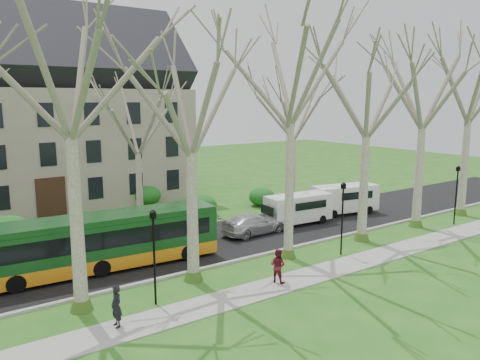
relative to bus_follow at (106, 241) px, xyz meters
name	(u,v)px	position (x,y,z in m)	size (l,w,h in m)	color
ground	(250,270)	(6.25, -4.64, -1.59)	(120.00, 120.00, 0.00)	#255E1A
sidewalk	(279,285)	(6.25, -7.14, -1.56)	(70.00, 2.00, 0.06)	gray
road	(199,244)	(6.25, 0.86, -1.56)	(80.00, 8.00, 0.06)	black
curb	(234,261)	(6.25, -3.14, -1.52)	(80.00, 0.25, 0.14)	#A5A39E
building	(29,112)	(0.25, 19.36, 6.48)	(26.50, 12.20, 16.00)	gray
tree_row_verge	(247,141)	(6.25, -4.34, 5.41)	(49.00, 7.00, 14.00)	gray
tree_row_far	(142,145)	(4.92, 6.36, 4.41)	(33.00, 7.00, 12.00)	gray
lamp_row	(261,229)	(6.25, -5.64, 0.98)	(36.22, 0.22, 4.30)	black
hedges	(84,213)	(1.59, 9.36, -0.59)	(30.60, 8.60, 2.00)	#1A5B1D
bus_follow	(106,241)	(0.00, 0.00, 0.00)	(12.23, 2.55, 3.06)	#124019
sedan	(254,224)	(10.47, 0.72, -0.83)	(1.96, 4.81, 1.40)	silver
van_a	(298,209)	(14.68, 0.89, -0.43)	(5.04, 1.83, 2.20)	white
van_b	(345,200)	(19.88, 1.11, -0.37)	(5.29, 1.92, 2.31)	white
pedestrian_a	(116,306)	(-1.97, -6.80, -0.66)	(0.63, 0.42, 1.74)	black
pedestrian_b	(278,266)	(6.36, -6.88, -0.67)	(0.84, 0.65, 1.72)	maroon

